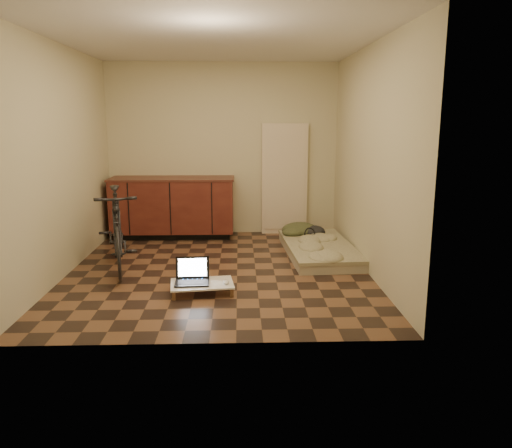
{
  "coord_description": "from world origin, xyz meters",
  "views": [
    {
      "loc": [
        0.26,
        -5.73,
        1.77
      ],
      "look_at": [
        0.45,
        0.03,
        0.55
      ],
      "focal_mm": 35.0,
      "sensor_mm": 36.0,
      "label": 1
    }
  ],
  "objects_px": {
    "bicycle": "(117,225)",
    "laptop": "(192,277)",
    "futon": "(319,249)",
    "lap_desk": "(202,284)"
  },
  "relations": [
    {
      "from": "bicycle",
      "to": "laptop",
      "type": "xyz_separation_m",
      "value": [
        0.96,
        -0.84,
        -0.38
      ]
    },
    {
      "from": "futon",
      "to": "laptop",
      "type": "height_order",
      "value": "laptop"
    },
    {
      "from": "laptop",
      "to": "futon",
      "type": "bearing_deg",
      "value": 39.4
    },
    {
      "from": "futon",
      "to": "laptop",
      "type": "bearing_deg",
      "value": -141.12
    },
    {
      "from": "futon",
      "to": "lap_desk",
      "type": "distance_m",
      "value": 2.03
    },
    {
      "from": "lap_desk",
      "to": "laptop",
      "type": "height_order",
      "value": "laptop"
    },
    {
      "from": "lap_desk",
      "to": "bicycle",
      "type": "bearing_deg",
      "value": 133.43
    },
    {
      "from": "bicycle",
      "to": "laptop",
      "type": "relative_size",
      "value": 4.58
    },
    {
      "from": "bicycle",
      "to": "futon",
      "type": "height_order",
      "value": "bicycle"
    },
    {
      "from": "bicycle",
      "to": "lap_desk",
      "type": "relative_size",
      "value": 2.43
    }
  ]
}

